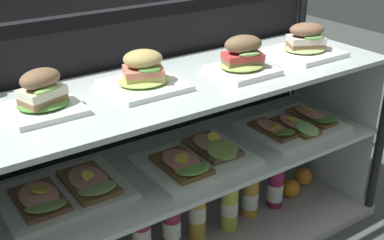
# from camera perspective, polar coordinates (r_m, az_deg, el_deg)

# --- Properties ---
(case_frame) EXTENTS (1.37, 0.46, 0.91)m
(case_frame) POSITION_cam_1_polar(r_m,az_deg,el_deg) (1.58, -2.78, 1.87)
(case_frame) COLOR black
(case_frame) RESTS_ON ground
(riser_lower_tier) EXTENTS (1.31, 0.40, 0.30)m
(riser_lower_tier) POSITION_cam_1_polar(r_m,az_deg,el_deg) (1.63, -0.00, -9.60)
(riser_lower_tier) COLOR silver
(riser_lower_tier) RESTS_ON case_base_deck
(shelf_lower_glass) EXTENTS (1.33, 0.41, 0.02)m
(shelf_lower_glass) POSITION_cam_1_polar(r_m,az_deg,el_deg) (1.55, -0.00, -4.73)
(shelf_lower_glass) COLOR silver
(shelf_lower_glass) RESTS_ON riser_lower_tier
(riser_upper_tier) EXTENTS (1.31, 0.40, 0.25)m
(riser_upper_tier) POSITION_cam_1_polar(r_m,az_deg,el_deg) (1.48, -0.00, -0.26)
(riser_upper_tier) COLOR silver
(riser_upper_tier) RESTS_ON shelf_lower_glass
(shelf_upper_glass) EXTENTS (1.33, 0.41, 0.02)m
(shelf_upper_glass) POSITION_cam_1_polar(r_m,az_deg,el_deg) (1.43, -0.00, 4.55)
(shelf_upper_glass) COLOR silver
(shelf_upper_glass) RESTS_ON riser_upper_tier
(plated_roll_sandwich_near_left_corner) EXTENTS (0.17, 0.17, 0.11)m
(plated_roll_sandwich_near_left_corner) POSITION_cam_1_polar(r_m,az_deg,el_deg) (1.25, -17.06, 2.61)
(plated_roll_sandwich_near_left_corner) COLOR white
(plated_roll_sandwich_near_left_corner) RESTS_ON shelf_upper_glass
(plated_roll_sandwich_mid_left) EXTENTS (0.20, 0.20, 0.11)m
(plated_roll_sandwich_mid_left) POSITION_cam_1_polar(r_m,az_deg,el_deg) (1.35, -5.68, 5.25)
(plated_roll_sandwich_mid_left) COLOR white
(plated_roll_sandwich_mid_left) RESTS_ON shelf_upper_glass
(plated_roll_sandwich_mid_right) EXTENTS (0.17, 0.17, 0.12)m
(plated_roll_sandwich_mid_right) POSITION_cam_1_polar(r_m,az_deg,el_deg) (1.47, 5.95, 7.01)
(plated_roll_sandwich_mid_right) COLOR white
(plated_roll_sandwich_mid_right) RESTS_ON shelf_upper_glass
(plated_roll_sandwich_right_of_center) EXTENTS (0.21, 0.21, 0.11)m
(plated_roll_sandwich_right_of_center) POSITION_cam_1_polar(r_m,az_deg,el_deg) (1.68, 13.15, 8.61)
(plated_roll_sandwich_right_of_center) COLOR white
(plated_roll_sandwich_right_of_center) RESTS_ON shelf_upper_glass
(open_sandwich_tray_near_left_corner) EXTENTS (0.34, 0.27, 0.06)m
(open_sandwich_tray_near_left_corner) POSITION_cam_1_polar(r_m,az_deg,el_deg) (1.39, -14.60, -8.15)
(open_sandwich_tray_near_left_corner) COLOR white
(open_sandwich_tray_near_left_corner) RESTS_ON shelf_lower_glass
(open_sandwich_tray_mid_right) EXTENTS (0.34, 0.27, 0.06)m
(open_sandwich_tray_mid_right) POSITION_cam_1_polar(r_m,az_deg,el_deg) (1.51, 0.68, -4.39)
(open_sandwich_tray_mid_right) COLOR white
(open_sandwich_tray_mid_right) RESTS_ON shelf_lower_glass
(open_sandwich_tray_left_of_center) EXTENTS (0.34, 0.27, 0.06)m
(open_sandwich_tray_left_of_center) POSITION_cam_1_polar(r_m,az_deg,el_deg) (1.75, 11.83, -0.59)
(open_sandwich_tray_left_of_center) COLOR white
(open_sandwich_tray_left_of_center) RESTS_ON shelf_lower_glass
(juice_bottle_back_left) EXTENTS (0.06, 0.06, 0.25)m
(juice_bottle_back_left) POSITION_cam_1_polar(r_m,az_deg,el_deg) (1.58, -5.90, -13.25)
(juice_bottle_back_left) COLOR #9E2B49
(juice_bottle_back_left) RESTS_ON case_base_deck
(juice_bottle_front_middle) EXTENTS (0.06, 0.06, 0.23)m
(juice_bottle_front_middle) POSITION_cam_1_polar(r_m,az_deg,el_deg) (1.62, -2.39, -12.39)
(juice_bottle_front_middle) COLOR #962946
(juice_bottle_front_middle) RESTS_ON case_base_deck
(juice_bottle_near_post) EXTENTS (0.06, 0.06, 0.26)m
(juice_bottle_near_post) POSITION_cam_1_polar(r_m,az_deg,el_deg) (1.67, 0.59, -10.59)
(juice_bottle_near_post) COLOR gold
(juice_bottle_near_post) RESTS_ON case_base_deck
(juice_bottle_back_right) EXTENTS (0.06, 0.06, 0.22)m
(juice_bottle_back_right) POSITION_cam_1_polar(r_m,az_deg,el_deg) (1.72, 4.39, -9.91)
(juice_bottle_back_right) COLOR #C0D442
(juice_bottle_back_right) RESTS_ON case_base_deck
(juice_bottle_front_right_end) EXTENTS (0.06, 0.06, 0.22)m
(juice_bottle_front_right_end) POSITION_cam_1_polar(r_m,az_deg,el_deg) (1.80, 6.78, -8.70)
(juice_bottle_front_right_end) COLOR gold
(juice_bottle_front_right_end) RESTS_ON case_base_deck
(juice_bottle_front_second) EXTENTS (0.06, 0.06, 0.23)m
(juice_bottle_front_second) POSITION_cam_1_polar(r_m,az_deg,el_deg) (1.86, 9.74, -7.58)
(juice_bottle_front_second) COLOR #8F1F4A
(juice_bottle_front_second) RESTS_ON case_base_deck
(orange_fruit_beside_bottles) EXTENTS (0.07, 0.07, 0.07)m
(orange_fruit_beside_bottles) POSITION_cam_1_polar(r_m,az_deg,el_deg) (1.95, 11.39, -7.78)
(orange_fruit_beside_bottles) COLOR orange
(orange_fruit_beside_bottles) RESTS_ON case_base_deck
(orange_fruit_near_left_post) EXTENTS (0.07, 0.07, 0.07)m
(orange_fruit_near_left_post) POSITION_cam_1_polar(r_m,az_deg,el_deg) (2.04, 12.88, -6.47)
(orange_fruit_near_left_post) COLOR orange
(orange_fruit_near_left_post) RESTS_ON case_base_deck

